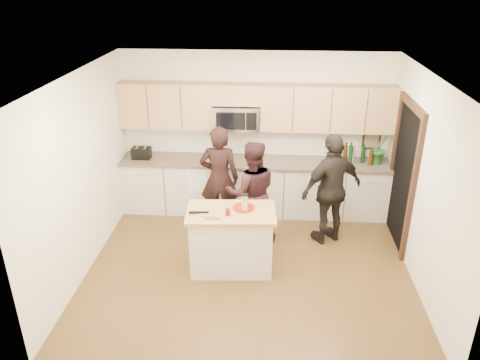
# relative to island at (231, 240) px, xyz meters

# --- Properties ---
(floor) EXTENTS (4.50, 4.50, 0.00)m
(floor) POSITION_rel_island_xyz_m (0.24, 0.05, -0.45)
(floor) COLOR brown
(floor) RESTS_ON ground
(room_shell) EXTENTS (4.52, 4.02, 2.71)m
(room_shell) POSITION_rel_island_xyz_m (0.24, 0.05, 1.28)
(room_shell) COLOR silver
(room_shell) RESTS_ON ground
(back_cabinetry) EXTENTS (4.50, 0.66, 0.94)m
(back_cabinetry) POSITION_rel_island_xyz_m (0.24, 1.74, 0.02)
(back_cabinetry) COLOR beige
(back_cabinetry) RESTS_ON ground
(upper_cabinetry) EXTENTS (4.50, 0.33, 0.75)m
(upper_cabinetry) POSITION_rel_island_xyz_m (0.28, 1.89, 1.39)
(upper_cabinetry) COLOR tan
(upper_cabinetry) RESTS_ON ground
(microwave) EXTENTS (0.76, 0.41, 0.40)m
(microwave) POSITION_rel_island_xyz_m (-0.07, 1.85, 1.20)
(microwave) COLOR silver
(microwave) RESTS_ON ground
(doorway) EXTENTS (0.06, 1.25, 2.20)m
(doorway) POSITION_rel_island_xyz_m (2.48, 0.95, 0.70)
(doorway) COLOR black
(doorway) RESTS_ON ground
(framed_picture) EXTENTS (0.30, 0.03, 0.38)m
(framed_picture) POSITION_rel_island_xyz_m (2.19, 2.04, 0.83)
(framed_picture) COLOR black
(framed_picture) RESTS_ON ground
(dish_towel) EXTENTS (0.34, 0.60, 0.48)m
(dish_towel) POSITION_rel_island_xyz_m (-0.71, 1.55, 0.35)
(dish_towel) COLOR white
(dish_towel) RESTS_ON ground
(island) EXTENTS (1.24, 0.78, 0.90)m
(island) POSITION_rel_island_xyz_m (0.00, 0.00, 0.00)
(island) COLOR beige
(island) RESTS_ON ground
(red_plate) EXTENTS (0.30, 0.30, 0.02)m
(red_plate) POSITION_rel_island_xyz_m (0.16, 0.10, 0.45)
(red_plate) COLOR maroon
(red_plate) RESTS_ON island
(box_grater) EXTENTS (0.10, 0.07, 0.24)m
(box_grater) POSITION_rel_island_xyz_m (0.18, 0.02, 0.58)
(box_grater) COLOR silver
(box_grater) RESTS_ON red_plate
(drink_glass) EXTENTS (0.06, 0.06, 0.10)m
(drink_glass) POSITION_rel_island_xyz_m (-0.03, -0.11, 0.49)
(drink_glass) COLOR maroon
(drink_glass) RESTS_ON island
(cutting_board) EXTENTS (0.24, 0.18, 0.02)m
(cutting_board) POSITION_rel_island_xyz_m (-0.30, -0.11, 0.45)
(cutting_board) COLOR tan
(cutting_board) RESTS_ON island
(tongs) EXTENTS (0.27, 0.05, 0.02)m
(tongs) POSITION_rel_island_xyz_m (-0.42, -0.11, 0.47)
(tongs) COLOR black
(tongs) RESTS_ON cutting_board
(knife) EXTENTS (0.23, 0.04, 0.01)m
(knife) POSITION_rel_island_xyz_m (-0.23, -0.24, 0.46)
(knife) COLOR silver
(knife) RESTS_ON cutting_board
(toaster) EXTENTS (0.31, 0.20, 0.19)m
(toaster) POSITION_rel_island_xyz_m (-1.68, 1.72, 0.58)
(toaster) COLOR black
(toaster) RESTS_ON back_cabinetry
(bottle_cluster) EXTENTS (0.58, 0.22, 0.39)m
(bottle_cluster) POSITION_rel_island_xyz_m (1.85, 1.74, 0.65)
(bottle_cluster) COLOR black
(bottle_cluster) RESTS_ON back_cabinetry
(orchid) EXTENTS (0.37, 0.36, 0.53)m
(orchid) POSITION_rel_island_xyz_m (2.29, 1.77, 0.75)
(orchid) COLOR #2A692A
(orchid) RESTS_ON back_cabinetry
(woman_left) EXTENTS (0.63, 0.42, 1.71)m
(woman_left) POSITION_rel_island_xyz_m (-0.29, 1.16, 0.40)
(woman_left) COLOR black
(woman_left) RESTS_ON ground
(woman_center) EXTENTS (0.88, 0.74, 1.63)m
(woman_center) POSITION_rel_island_xyz_m (0.24, 0.77, 0.36)
(woman_center) COLOR black
(woman_center) RESTS_ON ground
(woman_right) EXTENTS (1.10, 0.88, 1.74)m
(woman_right) POSITION_rel_island_xyz_m (1.44, 0.85, 0.42)
(woman_right) COLOR black
(woman_right) RESTS_ON ground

